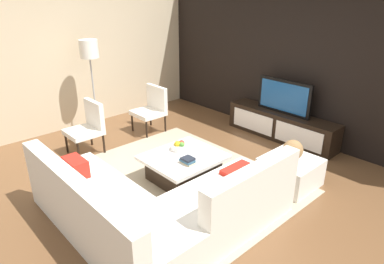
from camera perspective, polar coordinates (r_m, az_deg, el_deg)
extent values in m
plane|color=brown|center=(4.95, -1.49, -8.62)|extent=(14.00, 14.00, 0.00)
cube|color=black|center=(6.44, 17.12, 11.27)|extent=(6.40, 0.12, 2.80)
cube|color=beige|center=(7.15, -17.91, 12.23)|extent=(0.12, 5.20, 2.80)
cube|color=tan|center=(5.01, -2.25, -8.13)|extent=(3.16, 2.60, 0.01)
cube|color=black|center=(6.51, 14.59, 1.05)|extent=(2.12, 0.43, 0.50)
cube|color=white|center=(6.59, 10.01, 1.74)|extent=(0.90, 0.01, 0.35)
cube|color=white|center=(6.10, 17.21, -0.73)|extent=(0.90, 0.01, 0.35)
cube|color=black|center=(6.33, 15.08, 5.70)|extent=(1.05, 0.05, 0.61)
cube|color=#194C8C|center=(6.31, 14.93, 5.65)|extent=(0.95, 0.01, 0.51)
cube|color=white|center=(4.09, -13.79, -13.29)|extent=(2.40, 0.85, 0.44)
cube|color=white|center=(3.74, -18.89, -9.83)|extent=(2.40, 0.18, 0.41)
cube|color=white|center=(4.17, 6.06, -11.82)|extent=(0.85, 1.47, 0.44)
cube|color=white|center=(3.77, 10.17, -8.56)|extent=(0.18, 1.47, 0.41)
cube|color=red|center=(4.48, -18.77, -5.52)|extent=(0.36, 0.20, 0.22)
cube|color=red|center=(4.29, 9.51, -7.08)|extent=(0.60, 0.44, 0.06)
cube|color=black|center=(4.99, -1.40, -6.16)|extent=(0.74, 0.84, 0.33)
cube|color=white|center=(4.90, -1.42, -4.21)|extent=(0.93, 1.05, 0.05)
cylinder|color=black|center=(6.14, -20.17, -1.60)|extent=(0.04, 0.04, 0.38)
cylinder|color=black|center=(5.76, -18.37, -2.98)|extent=(0.04, 0.04, 0.38)
cylinder|color=black|center=(6.30, -16.45, -0.47)|extent=(0.04, 0.04, 0.38)
cylinder|color=black|center=(5.93, -14.46, -1.74)|extent=(0.04, 0.04, 0.38)
cube|color=white|center=(5.95, -17.58, 0.00)|extent=(0.53, 0.53, 0.08)
cube|color=white|center=(5.95, -15.94, 2.92)|extent=(0.53, 0.08, 0.45)
cylinder|color=#A5A5AA|center=(6.95, -15.34, 0.26)|extent=(0.28, 0.28, 0.02)
cylinder|color=#A5A5AA|center=(6.72, -15.97, 5.88)|extent=(0.03, 0.03, 1.40)
cylinder|color=white|center=(6.53, -16.79, 13.11)|extent=(0.33, 0.33, 0.32)
cube|color=white|center=(5.04, 15.99, -6.36)|extent=(0.70, 0.70, 0.40)
cylinder|color=silver|center=(5.06, -1.92, -2.57)|extent=(0.28, 0.28, 0.07)
sphere|color=#4C8C33|center=(5.02, -1.72, -2.13)|extent=(0.08, 0.08, 0.08)
sphere|color=#B23326|center=(5.06, -1.78, -1.89)|extent=(0.10, 0.10, 0.10)
sphere|color=gold|center=(5.03, -2.45, -2.03)|extent=(0.10, 0.10, 0.10)
cylinder|color=black|center=(6.75, -9.92, 1.70)|extent=(0.04, 0.04, 0.38)
cylinder|color=black|center=(6.38, -7.57, 0.58)|extent=(0.04, 0.04, 0.38)
cylinder|color=black|center=(6.97, -6.90, 2.60)|extent=(0.04, 0.04, 0.38)
cylinder|color=black|center=(6.62, -4.48, 1.56)|extent=(0.04, 0.04, 0.38)
cube|color=white|center=(6.61, -7.30, 3.17)|extent=(0.55, 0.52, 0.08)
cube|color=white|center=(6.65, -5.87, 5.76)|extent=(0.55, 0.08, 0.45)
sphere|color=#997247|center=(4.89, 16.41, -2.87)|extent=(0.28, 0.28, 0.28)
cube|color=#CCB78C|center=(4.67, -0.73, -5.12)|extent=(0.20, 0.12, 0.03)
cube|color=#2D516B|center=(4.66, -0.79, -4.79)|extent=(0.19, 0.13, 0.03)
cube|color=#1E232D|center=(4.64, -0.69, -4.46)|extent=(0.16, 0.15, 0.03)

